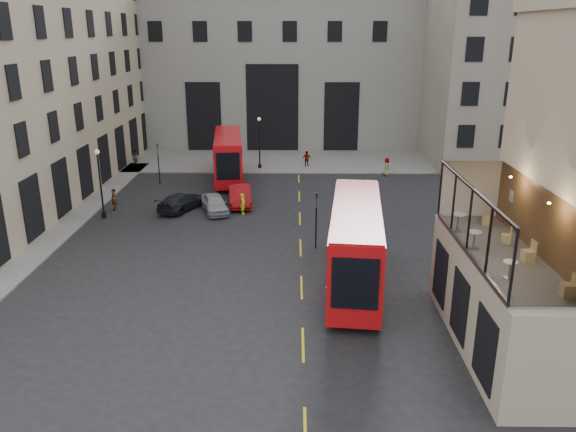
{
  "coord_description": "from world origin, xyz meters",
  "views": [
    {
      "loc": [
        -2.42,
        -22.54,
        13.75
      ],
      "look_at": [
        -2.8,
        9.66,
        3.0
      ],
      "focal_mm": 35.0,
      "sensor_mm": 36.0,
      "label": 1
    }
  ],
  "objects_px": {
    "car_b": "(240,195)",
    "cafe_chair_d": "(488,219)",
    "bus_near": "(356,241)",
    "cafe_chair_c": "(506,238)",
    "cafe_table_near": "(510,267)",
    "car_c": "(181,202)",
    "pedestrian_e": "(114,200)",
    "pedestrian_d": "(387,167)",
    "cafe_table_mid": "(474,237)",
    "pedestrian_a": "(135,159)",
    "street_lamp_b": "(260,146)",
    "cafe_chair_b": "(528,255)",
    "cafe_table_far": "(458,220)",
    "bicycle": "(227,206)",
    "traffic_light_far": "(158,158)",
    "pedestrian_b": "(216,157)",
    "pedestrian_c": "(307,159)",
    "bus_far": "(228,154)",
    "cafe_chair_a": "(568,289)",
    "street_lamp_a": "(101,188)",
    "traffic_light_near": "(316,213)",
    "car_a": "(215,204)",
    "cyclist": "(243,204)"
  },
  "relations": [
    {
      "from": "cafe_table_far",
      "to": "pedestrian_b",
      "type": "bearing_deg",
      "value": 116.02
    },
    {
      "from": "pedestrian_d",
      "to": "traffic_light_far",
      "type": "bearing_deg",
      "value": 83.69
    },
    {
      "from": "pedestrian_c",
      "to": "pedestrian_e",
      "type": "xyz_separation_m",
      "value": [
        -15.67,
        -14.75,
        -0.0
      ]
    },
    {
      "from": "pedestrian_a",
      "to": "pedestrian_e",
      "type": "xyz_separation_m",
      "value": [
        2.2,
        -14.53,
        -0.03
      ]
    },
    {
      "from": "cafe_chair_d",
      "to": "pedestrian_b",
      "type": "bearing_deg",
      "value": 119.0
    },
    {
      "from": "pedestrian_d",
      "to": "cafe_table_far",
      "type": "height_order",
      "value": "cafe_table_far"
    },
    {
      "from": "car_b",
      "to": "cafe_chair_d",
      "type": "bearing_deg",
      "value": -59.25
    },
    {
      "from": "street_lamp_b",
      "to": "cafe_chair_b",
      "type": "relative_size",
      "value": 5.83
    },
    {
      "from": "cafe_chair_c",
      "to": "bus_far",
      "type": "bearing_deg",
      "value": 118.91
    },
    {
      "from": "car_a",
      "to": "car_b",
      "type": "bearing_deg",
      "value": 30.97
    },
    {
      "from": "cafe_table_mid",
      "to": "cafe_chair_d",
      "type": "height_order",
      "value": "cafe_chair_d"
    },
    {
      "from": "cafe_table_mid",
      "to": "cafe_chair_c",
      "type": "height_order",
      "value": "cafe_table_mid"
    },
    {
      "from": "traffic_light_far",
      "to": "cafe_chair_a",
      "type": "bearing_deg",
      "value": -55.06
    },
    {
      "from": "car_b",
      "to": "pedestrian_e",
      "type": "xyz_separation_m",
      "value": [
        -9.91,
        -1.63,
        0.05
      ]
    },
    {
      "from": "bus_near",
      "to": "cafe_chair_c",
      "type": "bearing_deg",
      "value": -41.17
    },
    {
      "from": "cyclist",
      "to": "cafe_chair_c",
      "type": "height_order",
      "value": "cafe_chair_c"
    },
    {
      "from": "pedestrian_d",
      "to": "pedestrian_e",
      "type": "height_order",
      "value": "pedestrian_d"
    },
    {
      "from": "pedestrian_e",
      "to": "cafe_chair_d",
      "type": "distance_m",
      "value": 29.23
    },
    {
      "from": "cafe_chair_c",
      "to": "bicycle",
      "type": "bearing_deg",
      "value": 128.48
    },
    {
      "from": "bus_near",
      "to": "car_a",
      "type": "distance_m",
      "value": 16.33
    },
    {
      "from": "traffic_light_far",
      "to": "street_lamp_b",
      "type": "bearing_deg",
      "value": 33.69
    },
    {
      "from": "pedestrian_c",
      "to": "cafe_table_far",
      "type": "distance_m",
      "value": 32.92
    },
    {
      "from": "bicycle",
      "to": "traffic_light_far",
      "type": "bearing_deg",
      "value": 28.07
    },
    {
      "from": "car_b",
      "to": "cafe_chair_c",
      "type": "bearing_deg",
      "value": -62.7
    },
    {
      "from": "bus_near",
      "to": "cyclist",
      "type": "relative_size",
      "value": 7.14
    },
    {
      "from": "bus_near",
      "to": "cafe_table_far",
      "type": "height_order",
      "value": "cafe_table_far"
    },
    {
      "from": "street_lamp_b",
      "to": "cafe_table_near",
      "type": "xyz_separation_m",
      "value": [
        11.89,
        -36.62,
        2.67
      ]
    },
    {
      "from": "street_lamp_a",
      "to": "cafe_table_mid",
      "type": "relative_size",
      "value": 6.81
    },
    {
      "from": "pedestrian_c",
      "to": "cafe_table_far",
      "type": "bearing_deg",
      "value": 93.73
    },
    {
      "from": "pedestrian_e",
      "to": "cafe_table_mid",
      "type": "relative_size",
      "value": 2.22
    },
    {
      "from": "cafe_table_near",
      "to": "cafe_chair_c",
      "type": "xyz_separation_m",
      "value": [
        1.22,
        3.74,
        -0.23
      ]
    },
    {
      "from": "street_lamp_b",
      "to": "car_b",
      "type": "distance_m",
      "value": 12.51
    },
    {
      "from": "traffic_light_far",
      "to": "car_c",
      "type": "bearing_deg",
      "value": -65.69
    },
    {
      "from": "cyclist",
      "to": "cafe_table_near",
      "type": "height_order",
      "value": "cafe_table_near"
    },
    {
      "from": "traffic_light_near",
      "to": "traffic_light_far",
      "type": "relative_size",
      "value": 1.0
    },
    {
      "from": "bicycle",
      "to": "pedestrian_e",
      "type": "xyz_separation_m",
      "value": [
        -9.03,
        0.13,
        0.46
      ]
    },
    {
      "from": "street_lamp_a",
      "to": "bus_near",
      "type": "bearing_deg",
      "value": -32.62
    },
    {
      "from": "street_lamp_b",
      "to": "car_b",
      "type": "relative_size",
      "value": 1.07
    },
    {
      "from": "pedestrian_a",
      "to": "cafe_chair_c",
      "type": "relative_size",
      "value": 2.32
    },
    {
      "from": "car_a",
      "to": "car_b",
      "type": "height_order",
      "value": "car_b"
    },
    {
      "from": "car_c",
      "to": "pedestrian_d",
      "type": "distance_m",
      "value": 21.36
    },
    {
      "from": "cafe_chair_a",
      "to": "cafe_chair_b",
      "type": "distance_m",
      "value": 3.19
    },
    {
      "from": "pedestrian_c",
      "to": "cafe_chair_c",
      "type": "bearing_deg",
      "value": 96.03
    },
    {
      "from": "bicycle",
      "to": "pedestrian_c",
      "type": "xyz_separation_m",
      "value": [
        6.64,
        14.87,
        0.46
      ]
    },
    {
      "from": "traffic_light_near",
      "to": "pedestrian_d",
      "type": "xyz_separation_m",
      "value": [
        7.66,
        19.47,
        -1.54
      ]
    },
    {
      "from": "cafe_chair_b",
      "to": "bus_near",
      "type": "bearing_deg",
      "value": 130.19
    },
    {
      "from": "car_c",
      "to": "pedestrian_e",
      "type": "xyz_separation_m",
      "value": [
        -5.36,
        -0.15,
        0.18
      ]
    },
    {
      "from": "traffic_light_near",
      "to": "bicycle",
      "type": "bearing_deg",
      "value": 130.77
    },
    {
      "from": "pedestrian_d",
      "to": "cafe_chair_b",
      "type": "distance_m",
      "value": 32.67
    },
    {
      "from": "pedestrian_c",
      "to": "pedestrian_d",
      "type": "bearing_deg",
      "value": 149.55
    }
  ]
}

